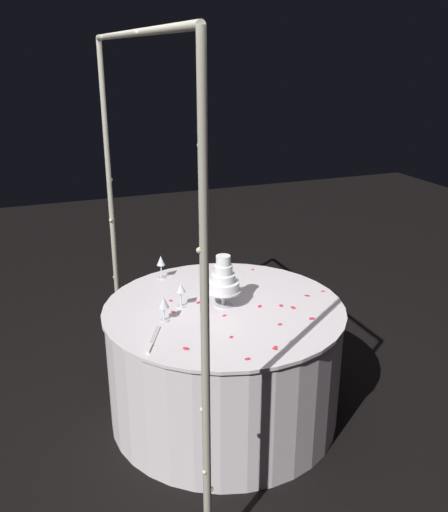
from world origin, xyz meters
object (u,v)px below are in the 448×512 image
Objects in this scene: decorative_arch at (141,196)px; main_table at (224,361)px; tiered_cake at (224,280)px; wine_glass_0 at (161,262)px; cake_knife at (152,341)px; wine_glass_2 at (181,289)px; wine_glass_1 at (164,303)px.

main_table is at bearing -90.01° from decorative_arch.
wine_glass_0 is at bearing 23.35° from tiered_cake.
tiered_cake reaches higher than cake_knife.
cake_knife is at bearing 117.50° from main_table.
wine_glass_2 is (-0.49, 0.01, -0.01)m from wine_glass_0.
tiered_cake reaches higher than wine_glass_0.
decorative_arch is 1.23m from main_table.
wine_glass_0 reaches higher than main_table.
main_table is at bearing -62.50° from cake_knife.
cake_knife is (-0.27, 0.52, 0.39)m from main_table.
tiered_cake is 0.62m from cake_knife.
cake_knife is at bearing 171.35° from decorative_arch.
cake_knife is (-0.85, 0.28, -0.12)m from wine_glass_0.
tiered_cake is (0.01, -0.48, -0.57)m from decorative_arch.
wine_glass_1 is 0.21m from wine_glass_2.
wine_glass_0 is (0.58, 0.24, 0.51)m from main_table.
decorative_arch is 7.16× the size of tiered_cake.
wine_glass_1 is at bearing 134.58° from wine_glass_2.
wine_glass_0 is (0.57, 0.24, -0.05)m from tiered_cake.
main_table is 0.81m from wine_glass_0.
wine_glass_0 is at bearing -18.23° from cake_knife.
wine_glass_1 reaches higher than cake_knife.
main_table is 5.44× the size of cake_knife.
wine_glass_1 reaches higher than main_table.
wine_glass_2 is (0.08, 0.25, -0.06)m from tiered_cake.
wine_glass_2 is at bearing -45.42° from wine_glass_1.
tiered_cake is at bearing -61.52° from cake_knife.
wine_glass_1 is 0.28m from cake_knife.
wine_glass_1 is at bearing 99.42° from tiered_cake.
decorative_arch is 8.58× the size of cake_knife.
tiered_cake is at bearing -156.65° from wine_glass_0.
decorative_arch is 0.79m from cake_knife.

